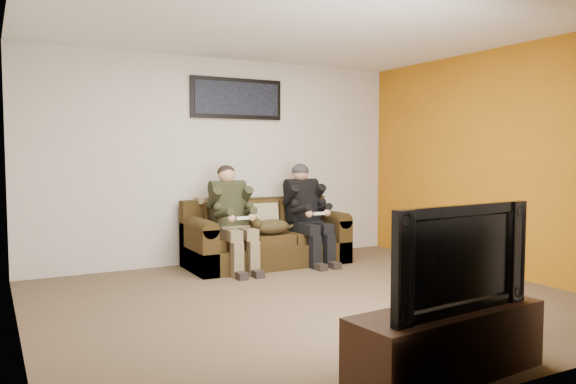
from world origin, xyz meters
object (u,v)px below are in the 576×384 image
person_right (306,208)px  tv_stand (447,343)px  sofa (265,240)px  person_left (232,212)px  cat (270,227)px  television (448,257)px  framed_poster (237,99)px

person_right → tv_stand: size_ratio=0.92×
sofa → person_left: (-0.51, -0.17, 0.39)m
sofa → person_right: size_ratio=1.58×
cat → television: size_ratio=0.57×
tv_stand → person_left: bearing=84.0°
person_right → person_left: bearing=-180.0°
sofa → tv_stand: bearing=-98.5°
tv_stand → sofa: bearing=76.3°
framed_poster → tv_stand: bearing=-95.0°
cat → tv_stand: bearing=-98.6°
cat → tv_stand: 3.61m
tv_stand → television: size_ratio=1.20×
tv_stand → television: 0.55m
television → person_left: bearing=84.0°
tv_stand → television: (0.00, 0.00, 0.55)m
cat → television: (-0.54, -3.55, 0.26)m
cat → tv_stand: cat is taller
sofa → television: (-0.56, -3.77, 0.45)m
television → sofa: bearing=76.3°
sofa → person_left: size_ratio=1.59×
sofa → cat: 0.29m
person_left → television: size_ratio=1.10×
person_right → framed_poster: (-0.71, 0.56, 1.40)m
cat → sofa: bearing=82.7°
person_left → television: bearing=-90.8°
framed_poster → television: bearing=-95.0°
person_right → cat: 0.58m
person_left → framed_poster: framed_poster is taller
framed_poster → tv_stand: (-0.36, -4.17, -1.88)m
cat → framed_poster: framed_poster is taller
sofa → television: size_ratio=1.75×
sofa → framed_poster: bearing=116.9°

